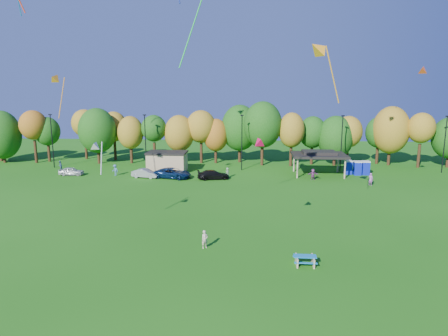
# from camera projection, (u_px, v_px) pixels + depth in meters

# --- Properties ---
(ground) EXTENTS (160.00, 160.00, 0.00)m
(ground) POSITION_uv_depth(u_px,v_px,m) (197.00, 286.00, 26.95)
(ground) COLOR #19600F
(ground) RESTS_ON ground
(tree_line) EXTENTS (93.57, 10.55, 11.15)m
(tree_line) POSITION_uv_depth(u_px,v_px,m) (226.00, 131.00, 70.44)
(tree_line) COLOR black
(tree_line) RESTS_ON ground
(lamp_posts) EXTENTS (64.50, 0.25, 9.09)m
(lamp_posts) POSITION_uv_depth(u_px,v_px,m) (242.00, 141.00, 65.03)
(lamp_posts) COLOR black
(lamp_posts) RESTS_ON ground
(utility_building) EXTENTS (6.30, 4.30, 3.25)m
(utility_building) POSITION_uv_depth(u_px,v_px,m) (167.00, 162.00, 64.51)
(utility_building) COLOR tan
(utility_building) RESTS_ON ground
(pavilion) EXTENTS (8.20, 6.20, 3.77)m
(pavilion) POSITION_uv_depth(u_px,v_px,m) (319.00, 154.00, 61.60)
(pavilion) COLOR tan
(pavilion) RESTS_ON ground
(porta_potties) EXTENTS (3.75, 1.64, 2.18)m
(porta_potties) POSITION_uv_depth(u_px,v_px,m) (357.00, 168.00, 62.28)
(porta_potties) COLOR #0D1DB1
(porta_potties) RESTS_ON ground
(picnic_table) EXTENTS (1.71, 1.42, 0.74)m
(picnic_table) POSITION_uv_depth(u_px,v_px,m) (305.00, 260.00, 30.13)
(picnic_table) COLOR tan
(picnic_table) RESTS_ON ground
(kite_flyer) EXTENTS (0.67, 0.63, 1.55)m
(kite_flyer) POSITION_uv_depth(u_px,v_px,m) (205.00, 239.00, 33.27)
(kite_flyer) COLOR beige
(kite_flyer) RESTS_ON ground
(car_a) EXTENTS (3.83, 1.76, 1.27)m
(car_a) POSITION_uv_depth(u_px,v_px,m) (71.00, 171.00, 61.79)
(car_a) COLOR silver
(car_a) RESTS_ON ground
(car_b) EXTENTS (4.28, 2.18, 1.34)m
(car_b) POSITION_uv_depth(u_px,v_px,m) (145.00, 173.00, 60.10)
(car_b) COLOR #95959A
(car_b) RESTS_ON ground
(car_c) EXTENTS (5.99, 3.87, 1.53)m
(car_c) POSITION_uv_depth(u_px,v_px,m) (173.00, 173.00, 59.77)
(car_c) COLOR #0C2148
(car_c) RESTS_ON ground
(car_d) EXTENTS (5.00, 2.94, 1.36)m
(car_d) POSITION_uv_depth(u_px,v_px,m) (213.00, 175.00, 59.07)
(car_d) COLOR black
(car_d) RESTS_ON ground
(far_person_0) EXTENTS (0.72, 0.88, 1.55)m
(far_person_0) POSITION_uv_depth(u_px,v_px,m) (228.00, 173.00, 60.11)
(far_person_0) COLOR #6F9062
(far_person_0) RESTS_ON ground
(far_person_1) EXTENTS (1.28, 1.08, 1.73)m
(far_person_1) POSITION_uv_depth(u_px,v_px,m) (115.00, 170.00, 61.57)
(far_person_1) COLOR #426B91
(far_person_1) RESTS_ON ground
(far_person_2) EXTENTS (0.59, 0.75, 1.53)m
(far_person_2) POSITION_uv_depth(u_px,v_px,m) (60.00, 166.00, 65.82)
(far_person_2) COLOR #435694
(far_person_2) RESTS_ON ground
(far_person_3) EXTENTS (1.59, 0.59, 1.68)m
(far_person_3) POSITION_uv_depth(u_px,v_px,m) (313.00, 174.00, 58.56)
(far_person_3) COLOR #8C3A81
(far_person_3) RESTS_ON ground
(far_person_4) EXTENTS (0.76, 0.75, 1.78)m
(far_person_4) POSITION_uv_depth(u_px,v_px,m) (371.00, 179.00, 55.16)
(far_person_4) COLOR #B457BA
(far_person_4) RESTS_ON ground
(kite_5) EXTENTS (3.28, 2.37, 5.58)m
(kite_5) POSITION_uv_depth(u_px,v_px,m) (317.00, 49.00, 34.13)
(kite_5) COLOR #FFA01A
(kite_6) EXTENTS (1.33, 3.21, 5.37)m
(kite_6) POSITION_uv_depth(u_px,v_px,m) (56.00, 78.00, 44.64)
(kite_6) COLOR orange
(kite_8) EXTENTS (1.67, 1.80, 1.46)m
(kite_8) POSITION_uv_depth(u_px,v_px,m) (423.00, 69.00, 44.96)
(kite_8) COLOR #CA4317
(kite_10) EXTENTS (1.03, 2.08, 3.37)m
(kite_10) POSITION_uv_depth(u_px,v_px,m) (96.00, 145.00, 34.60)
(kite_10) COLOR #BBBBBB
(kite_14) EXTENTS (1.23, 1.42, 1.25)m
(kite_14) POSITION_uv_depth(u_px,v_px,m) (259.00, 141.00, 32.43)
(kite_14) COLOR #D40B46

